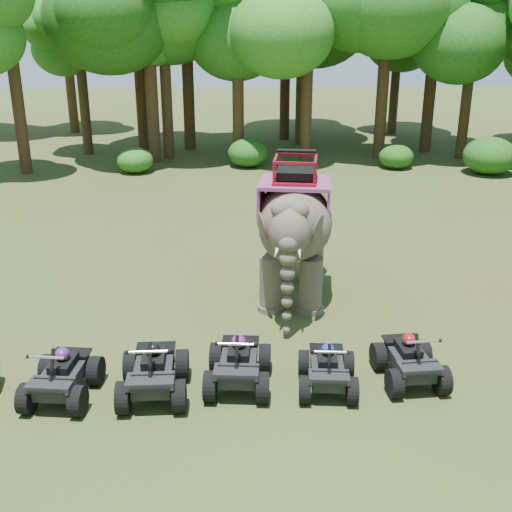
% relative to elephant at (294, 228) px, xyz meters
% --- Properties ---
extents(ground, '(110.00, 110.00, 0.00)m').
position_rel_elephant_xyz_m(ground, '(-1.09, -3.12, -1.95)').
color(ground, '#47381E').
rests_on(ground, ground).
extents(elephant, '(2.75, 4.90, 3.89)m').
position_rel_elephant_xyz_m(elephant, '(0.00, 0.00, 0.00)').
color(elephant, '#50473A').
rests_on(elephant, ground).
extents(atv_0, '(1.45, 1.86, 1.27)m').
position_rel_elephant_xyz_m(atv_0, '(-5.10, -4.73, -1.31)').
color(atv_0, black).
rests_on(atv_0, ground).
extents(atv_1, '(1.36, 1.85, 1.36)m').
position_rel_elephant_xyz_m(atv_1, '(-3.28, -4.72, -1.27)').
color(atv_1, black).
rests_on(atv_1, ground).
extents(atv_2, '(1.46, 1.89, 1.32)m').
position_rel_elephant_xyz_m(atv_2, '(-1.57, -4.45, -1.29)').
color(atv_2, black).
rests_on(atv_2, ground).
extents(atv_3, '(1.31, 1.69, 1.18)m').
position_rel_elephant_xyz_m(atv_3, '(0.24, -4.67, -1.36)').
color(atv_3, black).
rests_on(atv_3, ground).
extents(atv_4, '(1.35, 1.77, 1.25)m').
position_rel_elephant_xyz_m(atv_4, '(1.99, -4.44, -1.32)').
color(atv_4, black).
rests_on(atv_4, ground).
extents(tree_0, '(6.45, 6.45, 9.21)m').
position_rel_elephant_xyz_m(tree_0, '(-1.09, 16.88, 2.66)').
color(tree_0, '#195114').
rests_on(tree_0, ground).
extents(tree_1, '(6.56, 6.56, 9.37)m').
position_rel_elephant_xyz_m(tree_1, '(2.33, 16.65, 2.74)').
color(tree_1, '#195114').
rests_on(tree_1, ground).
extents(tree_2, '(6.97, 6.97, 9.96)m').
position_rel_elephant_xyz_m(tree_2, '(6.34, 17.44, 3.04)').
color(tree_2, '#195114').
rests_on(tree_2, ground).
extents(tree_3, '(5.56, 5.56, 7.94)m').
position_rel_elephant_xyz_m(tree_3, '(10.68, 17.19, 2.02)').
color(tree_3, '#195114').
rests_on(tree_3, ground).
extents(tree_30, '(6.03, 6.03, 8.62)m').
position_rel_elephant_xyz_m(tree_30, '(-11.37, 14.87, 2.36)').
color(tree_30, '#195114').
rests_on(tree_30, ground).
extents(tree_31, '(5.28, 5.28, 7.54)m').
position_rel_elephant_xyz_m(tree_31, '(-9.27, 19.31, 1.83)').
color(tree_31, '#195114').
rests_on(tree_31, ground).
extents(tree_32, '(6.21, 6.21, 8.87)m').
position_rel_elephant_xyz_m(tree_32, '(-4.76, 17.89, 2.49)').
color(tree_32, '#195114').
rests_on(tree_32, ground).
extents(tree_33, '(6.96, 6.96, 9.94)m').
position_rel_elephant_xyz_m(tree_33, '(8.34, 25.42, 3.03)').
color(tree_33, '#195114').
rests_on(tree_33, ground).
extents(tree_37, '(7.66, 7.66, 10.94)m').
position_rel_elephant_xyz_m(tree_37, '(-6.36, 20.44, 3.52)').
color(tree_37, '#195114').
rests_on(tree_37, ground).
extents(tree_39, '(7.67, 7.67, 10.95)m').
position_rel_elephant_xyz_m(tree_39, '(-3.76, 20.43, 3.53)').
color(tree_39, '#195114').
rests_on(tree_39, ground).
extents(tree_40, '(7.47, 7.47, 10.67)m').
position_rel_elephant_xyz_m(tree_40, '(9.34, 19.09, 3.39)').
color(tree_40, '#195114').
rests_on(tree_40, ground).
extents(tree_41, '(7.06, 7.06, 10.08)m').
position_rel_elephant_xyz_m(tree_41, '(3.35, 26.34, 3.09)').
color(tree_41, '#195114').
rests_on(tree_41, ground).
extents(tree_42, '(7.36, 7.36, 10.51)m').
position_rel_elephant_xyz_m(tree_42, '(2.61, 21.35, 3.31)').
color(tree_42, '#195114').
rests_on(tree_42, ground).
extents(tree_43, '(5.72, 5.72, 8.17)m').
position_rel_elephant_xyz_m(tree_43, '(8.89, 24.80, 2.14)').
color(tree_43, '#195114').
rests_on(tree_43, ground).
extents(tree_44, '(7.35, 7.35, 10.50)m').
position_rel_elephant_xyz_m(tree_44, '(-5.41, 17.11, 3.31)').
color(tree_44, '#195114').
rests_on(tree_44, ground).
extents(tree_45, '(6.68, 6.68, 9.54)m').
position_rel_elephant_xyz_m(tree_45, '(-11.45, 26.05, 2.82)').
color(tree_45, '#195114').
rests_on(tree_45, ground).
extents(tree_46, '(6.74, 6.74, 9.62)m').
position_rel_elephant_xyz_m(tree_46, '(1.82, 23.03, 2.87)').
color(tree_46, '#195114').
rests_on(tree_46, ground).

